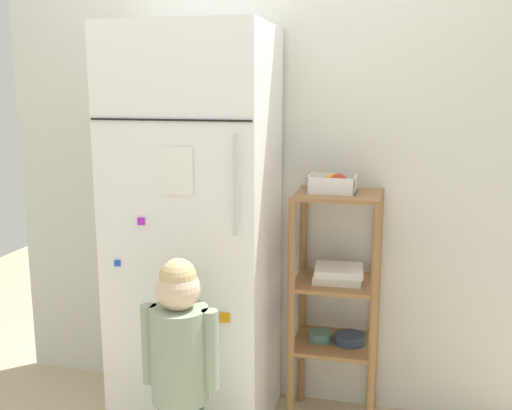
{
  "coord_description": "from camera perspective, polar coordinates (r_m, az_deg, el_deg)",
  "views": [
    {
      "loc": [
        0.62,
        -2.49,
        1.58
      ],
      "look_at": [
        0.02,
        0.02,
        1.07
      ],
      "focal_mm": 41.59,
      "sensor_mm": 36.0,
      "label": 1
    }
  ],
  "objects": [
    {
      "name": "kitchen_wall_back",
      "position": [
        2.91,
        1.14,
        3.23
      ],
      "size": [
        2.73,
        0.03,
        2.35
      ],
      "primitive_type": "cube",
      "color": "silver",
      "rests_on": "ground"
    },
    {
      "name": "child_standing",
      "position": [
        2.36,
        -7.32,
        -13.95
      ],
      "size": [
        0.31,
        0.23,
        0.96
      ],
      "color": "#36503B",
      "rests_on": "ground"
    },
    {
      "name": "pantry_shelf_unit",
      "position": [
        2.78,
        7.74,
        -8.37
      ],
      "size": [
        0.39,
        0.35,
        1.12
      ],
      "color": "olive",
      "rests_on": "ground"
    },
    {
      "name": "fruit_bin",
      "position": [
        2.67,
        7.66,
        2.06
      ],
      "size": [
        0.21,
        0.18,
        0.09
      ],
      "color": "white",
      "rests_on": "pantry_shelf_unit"
    },
    {
      "name": "refrigerator",
      "position": [
        2.74,
        -5.84,
        -2.67
      ],
      "size": [
        0.7,
        0.6,
        1.85
      ],
      "color": "white",
      "rests_on": "ground"
    }
  ]
}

